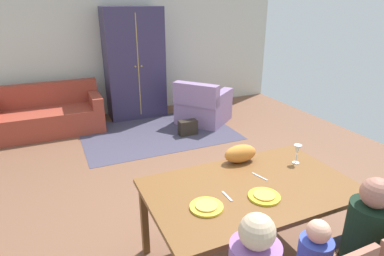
{
  "coord_description": "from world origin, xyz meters",
  "views": [
    {
      "loc": [
        -1.4,
        -3.05,
        2.19
      ],
      "look_at": [
        0.0,
        0.08,
        0.85
      ],
      "focal_mm": 30.51,
      "sensor_mm": 36.0,
      "label": 1
    }
  ],
  "objects": [
    {
      "name": "ground_plane",
      "position": [
        0.0,
        0.47,
        -0.01
      ],
      "size": [
        6.9,
        6.14,
        0.02
      ],
      "primitive_type": "cube",
      "color": "brown"
    },
    {
      "name": "back_wall",
      "position": [
        0.0,
        3.59,
        1.35
      ],
      "size": [
        6.9,
        0.1,
        2.7
      ],
      "primitive_type": "cube",
      "color": "beige",
      "rests_on": "ground_plane"
    },
    {
      "name": "dining_table",
      "position": [
        0.0,
        -1.12,
        0.69
      ],
      "size": [
        1.72,
        1.04,
        0.76
      ],
      "color": "brown",
      "rests_on": "ground_plane"
    },
    {
      "name": "plate_near_man",
      "position": [
        -0.47,
        -1.24,
        0.77
      ],
      "size": [
        0.25,
        0.25,
        0.02
      ],
      "primitive_type": "cylinder",
      "color": "yellow",
      "rests_on": "dining_table"
    },
    {
      "name": "pizza_near_man",
      "position": [
        -0.47,
        -1.24,
        0.78
      ],
      "size": [
        0.17,
        0.17,
        0.01
      ],
      "primitive_type": "cylinder",
      "color": "gold",
      "rests_on": "plate_near_man"
    },
    {
      "name": "plate_near_child",
      "position": [
        0.0,
        -1.3,
        0.77
      ],
      "size": [
        0.25,
        0.25,
        0.02
      ],
      "primitive_type": "cylinder",
      "color": "yellow",
      "rests_on": "dining_table"
    },
    {
      "name": "pizza_near_child",
      "position": [
        0.0,
        -1.3,
        0.78
      ],
      "size": [
        0.17,
        0.17,
        0.01
      ],
      "primitive_type": "cylinder",
      "color": "gold",
      "rests_on": "plate_near_child"
    },
    {
      "name": "wine_glass",
      "position": [
        0.62,
        -0.94,
        0.89
      ],
      "size": [
        0.07,
        0.07,
        0.19
      ],
      "color": "silver",
      "rests_on": "dining_table"
    },
    {
      "name": "fork",
      "position": [
        -0.26,
        -1.17,
        0.76
      ],
      "size": [
        0.02,
        0.15,
        0.01
      ],
      "primitive_type": "cube",
      "rotation": [
        0.0,
        0.0,
        -0.0
      ],
      "color": "silver",
      "rests_on": "dining_table"
    },
    {
      "name": "knife",
      "position": [
        0.16,
        -1.02,
        0.76
      ],
      "size": [
        0.06,
        0.17,
        0.01
      ],
      "primitive_type": "cube",
      "rotation": [
        0.0,
        0.0,
        0.26
      ],
      "color": "silver",
      "rests_on": "dining_table"
    },
    {
      "name": "person_woman",
      "position": [
        0.47,
        -1.82,
        0.51
      ],
      "size": [
        0.3,
        0.4,
        1.11
      ],
      "color": "#384358",
      "rests_on": "ground_plane"
    },
    {
      "name": "cat",
      "position": [
        0.15,
        -0.7,
        0.84
      ],
      "size": [
        0.33,
        0.18,
        0.17
      ],
      "primitive_type": "ellipsoid",
      "rotation": [
        0.0,
        0.0,
        -0.06
      ],
      "color": "orange",
      "rests_on": "dining_table"
    },
    {
      "name": "area_rug",
      "position": [
        0.24,
        2.11,
        0.0
      ],
      "size": [
        2.6,
        1.8,
        0.01
      ],
      "primitive_type": "cube",
      "color": "#413D50",
      "rests_on": "ground_plane"
    },
    {
      "name": "couch",
      "position": [
        -1.5,
        2.97,
        0.3
      ],
      "size": [
        1.82,
        0.86,
        0.82
      ],
      "color": "#963929",
      "rests_on": "ground_plane"
    },
    {
      "name": "armchair",
      "position": [
        1.2,
        2.28,
        0.32
      ],
      "size": [
        1.2,
        1.2,
        0.82
      ],
      "color": "gray",
      "rests_on": "ground_plane"
    },
    {
      "name": "armoire",
      "position": [
        0.17,
        3.2,
        1.05
      ],
      "size": [
        1.1,
        0.59,
        2.1
      ],
      "color": "#352D4E",
      "rests_on": "ground_plane"
    },
    {
      "name": "handbag",
      "position": [
        0.69,
        1.81,
        0.13
      ],
      "size": [
        0.32,
        0.16,
        0.26
      ],
      "primitive_type": "cube",
      "color": "black",
      "rests_on": "ground_plane"
    }
  ]
}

